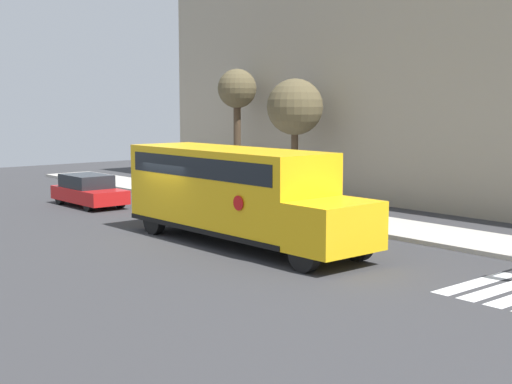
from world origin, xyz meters
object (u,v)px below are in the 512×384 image
object	(u,v)px
parked_car	(88,191)
school_bus	(235,190)
tree_near_sidewalk	(237,93)
tree_far_sidewalk	(295,108)

from	to	relation	value
parked_car	school_bus	bearing A→B (deg)	-2.20
tree_near_sidewalk	tree_far_sidewalk	size ratio (longest dim) A/B	1.11
tree_far_sidewalk	school_bus	bearing A→B (deg)	-54.23
parked_car	tree_far_sidewalk	size ratio (longest dim) A/B	0.72
parked_car	tree_far_sidewalk	world-z (taller)	tree_far_sidewalk
parked_car	tree_near_sidewalk	bearing A→B (deg)	89.38
school_bus	tree_near_sidewalk	size ratio (longest dim) A/B	1.53
school_bus	tree_far_sidewalk	bearing A→B (deg)	125.77
school_bus	tree_near_sidewalk	distance (m)	14.31
tree_far_sidewalk	parked_car	bearing A→B (deg)	-120.83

